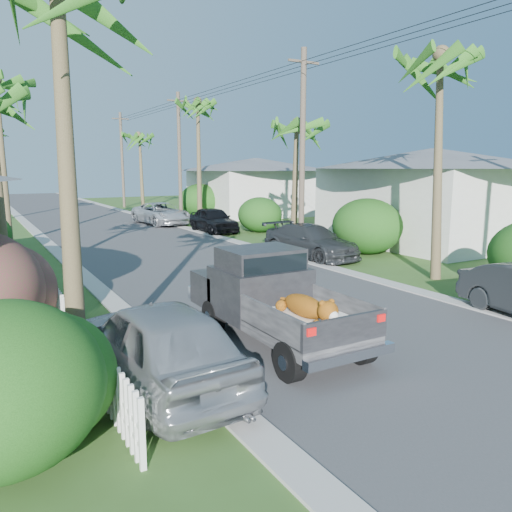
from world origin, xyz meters
TOP-DOWN VIEW (x-y plane):
  - ground at (0.00, 0.00)m, footprint 120.00×120.00m
  - road at (0.00, 25.00)m, footprint 8.00×100.00m
  - curb_left at (-4.30, 25.00)m, footprint 0.60×100.00m
  - curb_right at (4.30, 25.00)m, footprint 0.60×100.00m
  - pickup_truck at (-1.99, 3.53)m, footprint 1.98×5.12m
  - parked_car_rm at (5.00, 11.42)m, footprint 2.48×5.03m
  - parked_car_rf at (5.00, 21.25)m, footprint 1.90×4.42m
  - parked_car_rd at (3.68, 26.76)m, footprint 2.98×5.52m
  - parked_car_ln at (-5.00, 2.29)m, footprint 2.15×4.80m
  - palm_r_a at (6.30, 6.00)m, footprint 4.40×4.40m
  - palm_r_b at (6.60, 15.00)m, footprint 4.40×4.40m
  - palm_r_c at (6.20, 26.00)m, footprint 4.40×4.40m
  - palm_r_d at (6.50, 40.00)m, footprint 4.40×4.40m
  - shrub_l_a at (-7.50, 1.00)m, footprint 2.60×2.86m
  - shrub_r_b at (7.80, 11.00)m, footprint 3.00×3.30m
  - shrub_r_c at (7.50, 20.00)m, footprint 2.60×2.86m
  - shrub_r_d at (8.00, 30.00)m, footprint 3.20×3.52m
  - picket_fence at (-6.00, 5.50)m, footprint 0.10×11.00m
  - house_right_near at (13.00, 12.00)m, footprint 8.00×9.00m
  - house_right_far at (13.00, 30.00)m, footprint 9.00×8.00m
  - utility_pole_b at (5.60, 13.00)m, footprint 1.60×0.26m
  - utility_pole_c at (5.60, 28.00)m, footprint 1.60×0.26m
  - utility_pole_d at (5.60, 43.00)m, footprint 1.60×0.26m

SIDE VIEW (x-z plane):
  - ground at x=0.00m, z-range 0.00..0.00m
  - road at x=0.00m, z-range 0.00..0.02m
  - curb_left at x=-4.30m, z-range 0.00..0.06m
  - curb_right at x=4.30m, z-range 0.00..0.06m
  - picket_fence at x=-6.00m, z-range 0.00..1.00m
  - parked_car_rm at x=5.00m, z-range 0.00..1.41m
  - parked_car_rd at x=3.68m, z-range 0.00..1.47m
  - parked_car_rf at x=5.00m, z-range 0.00..1.49m
  - parked_car_ln at x=-5.00m, z-range 0.00..1.60m
  - pickup_truck at x=-1.99m, z-range -0.02..2.04m
  - shrub_r_c at x=7.50m, z-range 0.00..2.10m
  - shrub_l_a at x=-7.50m, z-range 0.00..2.20m
  - shrub_r_b at x=7.80m, z-range 0.00..2.50m
  - shrub_r_d at x=8.00m, z-range 0.00..2.60m
  - house_right_far at x=13.00m, z-range -0.18..4.42m
  - house_right_near at x=13.00m, z-range -0.18..4.62m
  - utility_pole_b at x=5.60m, z-range 0.10..9.10m
  - utility_pole_c at x=5.60m, z-range 0.10..9.10m
  - utility_pole_d at x=5.60m, z-range 0.10..9.10m
  - palm_r_b at x=6.60m, z-range 2.35..9.55m
  - palm_r_d at x=6.50m, z-range 2.73..10.74m
  - palm_r_a at x=6.30m, z-range 3.07..11.78m
  - palm_r_c at x=6.20m, z-range 3.41..12.81m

